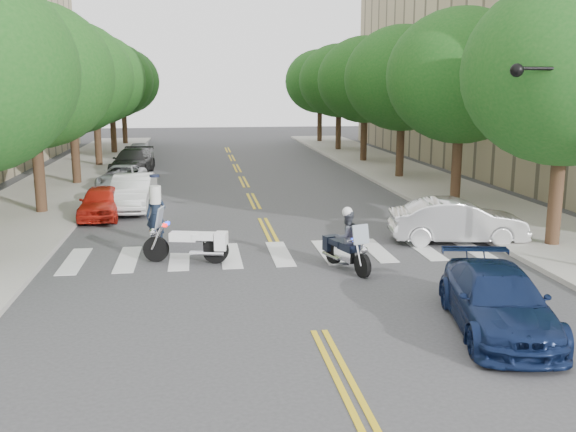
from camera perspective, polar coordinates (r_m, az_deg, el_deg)
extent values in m
plane|color=#38383A|center=(13.95, 2.77, -10.18)|extent=(140.00, 140.00, 0.00)
cube|color=#9E9991|center=(35.79, -19.32, 2.69)|extent=(5.00, 60.00, 0.15)
cube|color=#9E9991|center=(37.08, 10.88, 3.42)|extent=(5.00, 60.00, 0.15)
cylinder|color=#382316|center=(27.69, -21.24, 3.47)|extent=(0.44, 0.44, 3.32)
ellipsoid|color=#164D16|center=(27.47, -21.84, 11.55)|extent=(6.40, 6.40, 5.76)
cylinder|color=#382316|center=(35.47, -18.38, 5.26)|extent=(0.44, 0.44, 3.32)
ellipsoid|color=#164D16|center=(35.30, -18.78, 11.57)|extent=(6.40, 6.40, 5.76)
cylinder|color=#382316|center=(43.33, -16.54, 6.40)|extent=(0.44, 0.44, 3.32)
ellipsoid|color=#164D16|center=(43.19, -16.84, 11.56)|extent=(6.40, 6.40, 5.76)
cylinder|color=#382316|center=(51.24, -15.26, 7.18)|extent=(0.44, 0.44, 3.32)
ellipsoid|color=#164D16|center=(51.12, -15.49, 11.54)|extent=(6.40, 6.40, 5.76)
cylinder|color=#382316|center=(59.17, -14.32, 7.75)|extent=(0.44, 0.44, 3.32)
ellipsoid|color=#164D16|center=(59.07, -14.51, 11.53)|extent=(6.40, 6.40, 5.76)
cylinder|color=#382316|center=(22.13, 22.69, 1.53)|extent=(0.44, 0.44, 3.32)
ellipsoid|color=#164D16|center=(21.86, 23.49, 11.66)|extent=(6.40, 6.40, 5.76)
cylinder|color=#382316|center=(29.21, 14.74, 4.26)|extent=(0.44, 0.44, 3.32)
ellipsoid|color=#164D16|center=(29.01, 15.14, 11.92)|extent=(6.40, 6.40, 5.76)
cylinder|color=#382316|center=(36.68, 9.93, 5.86)|extent=(0.44, 0.44, 3.32)
ellipsoid|color=#164D16|center=(36.51, 10.14, 11.96)|extent=(6.40, 6.40, 5.76)
cylinder|color=#382316|center=(44.33, 6.75, 6.89)|extent=(0.44, 0.44, 3.32)
ellipsoid|color=#164D16|center=(44.19, 6.87, 11.94)|extent=(6.40, 6.40, 5.76)
cylinder|color=#382316|center=(52.08, 4.50, 7.61)|extent=(0.44, 0.44, 3.32)
ellipsoid|color=#164D16|center=(51.97, 4.56, 11.91)|extent=(6.40, 6.40, 5.76)
cylinder|color=#382316|center=(59.90, 2.83, 8.13)|extent=(0.44, 0.44, 3.32)
ellipsoid|color=#164D16|center=(59.80, 2.86, 11.87)|extent=(6.40, 6.40, 5.76)
cylinder|color=black|center=(18.79, 22.73, 12.00)|extent=(2.40, 0.10, 0.10)
sphere|color=black|center=(18.26, 19.68, 12.10)|extent=(0.36, 0.36, 0.36)
cylinder|color=black|center=(17.68, 6.65, -4.39)|extent=(0.34, 0.68, 0.67)
cylinder|color=black|center=(18.96, 4.06, -3.24)|extent=(0.38, 0.69, 0.67)
cube|color=silver|center=(18.33, 5.23, -3.43)|extent=(0.58, 0.94, 0.31)
cube|color=black|center=(18.18, 5.41, -2.76)|extent=(0.55, 0.77, 0.22)
cube|color=black|center=(18.63, 4.53, -2.33)|extent=(0.54, 0.64, 0.16)
cube|color=black|center=(19.02, 3.84, -2.40)|extent=(0.50, 0.42, 0.44)
cube|color=#8C99A5|center=(17.57, 6.48, -1.63)|extent=(0.51, 0.30, 0.54)
cube|color=red|center=(17.81, 6.50, -2.04)|extent=(0.12, 0.12, 0.08)
cube|color=#0C26E5|center=(17.68, 5.86, -2.12)|extent=(0.12, 0.12, 0.08)
imported|color=#474C56|center=(18.20, 5.26, -1.89)|extent=(0.90, 0.79, 1.55)
sphere|color=silver|center=(18.05, 5.30, 0.35)|extent=(0.30, 0.30, 0.30)
cylinder|color=black|center=(19.49, -11.64, -2.90)|extent=(0.78, 0.32, 0.76)
cylinder|color=black|center=(19.07, -6.44, -3.05)|extent=(0.79, 0.37, 0.76)
cube|color=silver|center=(19.22, -8.92, -2.63)|extent=(1.07, 0.57, 0.36)
cube|color=white|center=(19.18, -9.27, -1.80)|extent=(0.86, 0.57, 0.25)
cube|color=white|center=(19.04, -7.47, -1.78)|extent=(0.70, 0.58, 0.18)
cube|color=white|center=(18.97, -5.96, -2.21)|extent=(0.44, 0.56, 0.51)
cube|color=#8C99A5|center=(19.24, -11.34, -0.12)|extent=(0.29, 0.59, 0.61)
cube|color=red|center=(19.10, -10.88, -0.81)|extent=(0.13, 0.13, 0.09)
cube|color=#0C26E5|center=(19.36, -10.67, -0.64)|extent=(0.13, 0.13, 0.09)
imported|color=#162031|center=(21.69, -11.65, 0.03)|extent=(0.76, 0.59, 1.85)
imported|color=silver|center=(22.05, 14.82, -0.45)|extent=(4.64, 2.20, 1.47)
imported|color=#0F1D42|center=(14.44, 18.14, -7.17)|extent=(2.70, 4.89, 1.34)
imported|color=red|center=(26.40, -16.28, 1.19)|extent=(1.52, 3.77, 1.28)
imported|color=white|center=(27.71, -13.61, 2.03)|extent=(1.77, 4.62, 1.50)
imported|color=#AAABB1|center=(33.63, -14.55, 3.34)|extent=(2.42, 4.48, 1.19)
imported|color=black|center=(39.20, -13.66, 4.71)|extent=(2.55, 5.31, 1.49)
imported|color=#A0A0A5|center=(44.40, -13.03, 5.48)|extent=(1.81, 4.32, 1.46)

